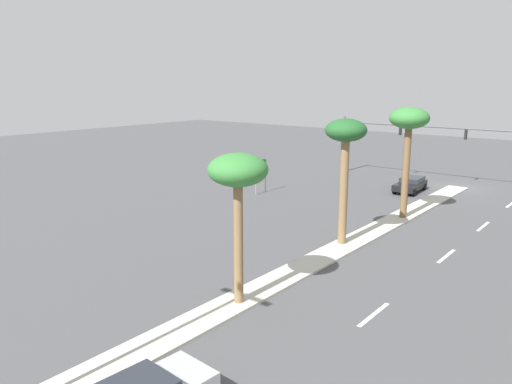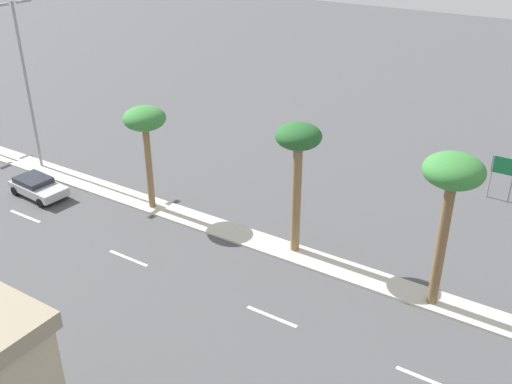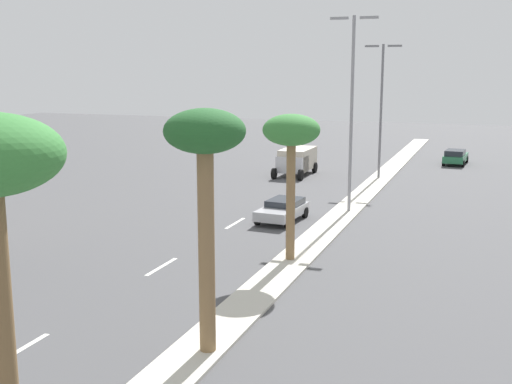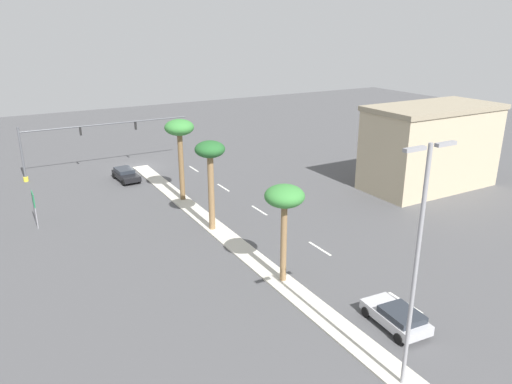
# 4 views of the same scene
# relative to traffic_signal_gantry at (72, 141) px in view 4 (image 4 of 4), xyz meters

# --- Properties ---
(ground_plane) EXTENTS (160.00, 160.00, 0.00)m
(ground_plane) POSITION_rel_traffic_signal_gantry_xyz_m (-7.38, 34.86, -4.02)
(ground_plane) COLOR #4C4C4F
(lane_stripe_right) EXTENTS (0.20, 2.80, 0.01)m
(lane_stripe_right) POSITION_rel_traffic_signal_gantry_xyz_m (-12.78, 4.67, -4.01)
(lane_stripe_right) COLOR silver
(lane_stripe_right) RESTS_ON ground
(lane_stripe_trailing) EXTENTS (0.20, 2.80, 0.01)m
(lane_stripe_trailing) POSITION_rel_traffic_signal_gantry_xyz_m (-12.78, 12.85, -4.01)
(lane_stripe_trailing) COLOR silver
(lane_stripe_trailing) RESTS_ON ground
(lane_stripe_rear) EXTENTS (0.20, 2.80, 0.01)m
(lane_stripe_rear) POSITION_rel_traffic_signal_gantry_xyz_m (-12.78, 20.55, -4.01)
(lane_stripe_rear) COLOR silver
(lane_stripe_rear) RESTS_ON ground
(lane_stripe_leading) EXTENTS (0.20, 2.80, 0.01)m
(lane_stripe_leading) POSITION_rel_traffic_signal_gantry_xyz_m (-12.78, 29.98, -4.01)
(lane_stripe_leading) COLOR silver
(lane_stripe_leading) RESTS_ON ground
(lane_stripe_far) EXTENTS (0.20, 2.80, 0.01)m
(lane_stripe_far) POSITION_rel_traffic_signal_gantry_xyz_m (-12.78, 38.88, -4.01)
(lane_stripe_far) COLOR silver
(lane_stripe_far) RESTS_ON ground
(traffic_signal_gantry) EXTENTS (19.42, 0.53, 6.11)m
(traffic_signal_gantry) POSITION_rel_traffic_signal_gantry_xyz_m (0.00, 0.00, 0.00)
(traffic_signal_gantry) COLOR #515459
(traffic_signal_gantry) RESTS_ON ground
(directional_road_sign) EXTENTS (0.10, 1.51, 3.04)m
(directional_road_sign) POSITION_rel_traffic_signal_gantry_xyz_m (5.81, 14.16, -1.84)
(directional_road_sign) COLOR gray
(directional_road_sign) RESTS_ON ground
(commercial_building) EXTENTS (14.27, 7.11, 8.75)m
(commercial_building) POSITION_rel_traffic_signal_gantry_xyz_m (-31.91, 23.26, 0.38)
(commercial_building) COLOR tan
(commercial_building) RESTS_ON ground
(palm_tree_trailing) EXTENTS (2.79, 2.79, 7.97)m
(palm_tree_trailing) POSITION_rel_traffic_signal_gantry_xyz_m (-7.59, 14.36, 2.83)
(palm_tree_trailing) COLOR brown
(palm_tree_trailing) RESTS_ON median_curb
(palm_tree_mid) EXTENTS (2.46, 2.46, 7.60)m
(palm_tree_mid) POSITION_rel_traffic_signal_gantry_xyz_m (-7.04, 22.50, 2.40)
(palm_tree_mid) COLOR olive
(palm_tree_mid) RESTS_ON median_curb
(palm_tree_inboard) EXTENTS (2.62, 2.62, 6.76)m
(palm_tree_inboard) POSITION_rel_traffic_signal_gantry_xyz_m (-7.54, 32.82, 1.85)
(palm_tree_inboard) COLOR olive
(palm_tree_inboard) RESTS_ON median_curb
(street_lamp_inboard) EXTENTS (2.90, 0.24, 11.89)m
(street_lamp_inboard) POSITION_rel_traffic_signal_gantry_xyz_m (-7.18, 44.10, 2.92)
(street_lamp_inboard) COLOR gray
(street_lamp_inboard) RESTS_ON median_curb
(sedan_black_mid) EXTENTS (2.25, 4.53, 1.29)m
(sedan_black_mid) POSITION_rel_traffic_signal_gantry_xyz_m (-4.45, 5.14, -3.31)
(sedan_black_mid) COLOR black
(sedan_black_mid) RESTS_ON ground
(sedan_silver_center) EXTENTS (2.33, 4.24, 1.25)m
(sedan_silver_center) POSITION_rel_traffic_signal_gantry_xyz_m (-10.38, 40.47, -3.33)
(sedan_silver_center) COLOR #B2B2B7
(sedan_silver_center) RESTS_ON ground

